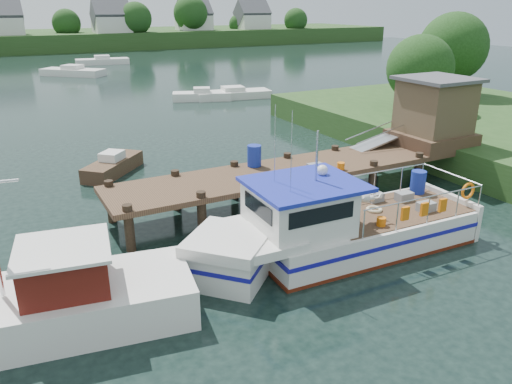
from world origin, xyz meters
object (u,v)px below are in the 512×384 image
lobster_boat (332,229)px  moored_far (102,61)px  moored_c (233,94)px  moored_rowboat (113,165)px  moored_d (73,72)px  moored_b (202,96)px  work_boat (28,307)px  dock (391,133)px

lobster_boat → moored_far: 58.71m
moored_c → moored_rowboat: bearing=-111.8°
moored_d → lobster_boat: bearing=-106.8°
moored_rowboat → moored_c: moored_rowboat is taller
lobster_boat → moored_b: size_ratio=2.04×
work_boat → lobster_boat: bearing=8.2°
moored_c → moored_far: bearing=117.3°
moored_b → dock: bearing=-104.2°
lobster_boat → moored_rowboat: bearing=112.1°
moored_rowboat → moored_d: bearing=67.1°
dock → work_boat: (-15.29, -4.44, -1.53)m
moored_far → moored_c: 31.73m
moored_rowboat → moored_far: moored_far is taller
dock → moored_c: dock is taller
work_boat → moored_far: work_boat is taller
work_boat → moored_far: size_ratio=1.23×
moored_b → moored_c: 2.73m
work_boat → moored_rowboat: 12.27m
dock → moored_rowboat: 12.85m
dock → work_boat: work_boat is taller
lobster_boat → work_boat: 8.85m
dock → moored_b: bearing=89.1°
moored_rowboat → moored_d: 37.08m
dock → lobster_boat: (-6.44, -4.59, -1.35)m
moored_b → moored_d: size_ratio=0.74×
moored_rowboat → dock: bearing=-49.6°
lobster_boat → moored_far: lobster_boat is taller
work_boat → moored_c: size_ratio=1.31×
work_boat → moored_far: (14.10, 58.32, -0.29)m
moored_rowboat → moored_d: moored_d is taller
moored_b → moored_c: bearing=-20.6°
work_boat → moored_d: 49.00m
moored_d → moored_far: bearing=45.0°
dock → work_boat: bearing=-163.8°
lobster_boat → moored_c: bearing=72.6°
lobster_boat → moored_far: bearing=86.8°
lobster_boat → moored_far: size_ratio=1.47×
lobster_boat → moored_d: size_ratio=1.52×
work_boat → moored_b: bearing=69.3°
moored_c → moored_d: size_ratio=0.97×
dock → moored_d: dock is taller
work_boat → moored_rowboat: work_boat is taller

